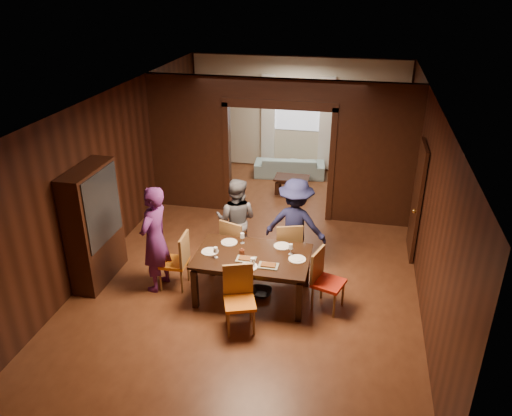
% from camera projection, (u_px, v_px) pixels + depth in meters
% --- Properties ---
extents(floor, '(9.00, 9.00, 0.00)m').
position_uv_depth(floor, '(263.00, 249.00, 9.43)').
color(floor, '#572C18').
rests_on(floor, ground).
extents(ceiling, '(5.50, 9.00, 0.02)m').
position_uv_depth(ceiling, '(264.00, 96.00, 8.18)').
color(ceiling, silver).
rests_on(ceiling, room_walls).
extents(room_walls, '(5.52, 9.01, 2.90)m').
position_uv_depth(room_walls, '(281.00, 143.00, 10.45)').
color(room_walls, black).
rests_on(room_walls, floor).
extents(person_purple, '(0.53, 0.72, 1.79)m').
position_uv_depth(person_purple, '(155.00, 239.00, 7.94)').
color(person_purple, '#5B2366').
rests_on(person_purple, floor).
extents(person_grey, '(0.78, 0.62, 1.56)m').
position_uv_depth(person_grey, '(236.00, 220.00, 8.81)').
color(person_grey, '#58585F').
rests_on(person_grey, floor).
extents(person_navy, '(1.14, 0.74, 1.66)m').
position_uv_depth(person_navy, '(295.00, 225.00, 8.54)').
color(person_navy, '#191B3E').
rests_on(person_navy, floor).
extents(sofa, '(1.83, 0.87, 0.52)m').
position_uv_depth(sofa, '(290.00, 166.00, 12.73)').
color(sofa, '#95BCC3').
rests_on(sofa, floor).
extents(serving_bowl, '(0.36, 0.36, 0.09)m').
position_uv_depth(serving_bowl, '(261.00, 252.00, 7.76)').
color(serving_bowl, black).
rests_on(serving_bowl, dining_table).
extents(dining_table, '(1.78, 1.10, 0.76)m').
position_uv_depth(dining_table, '(253.00, 276.00, 7.92)').
color(dining_table, black).
rests_on(dining_table, floor).
extents(coffee_table, '(0.80, 0.50, 0.40)m').
position_uv_depth(coffee_table, '(292.00, 185.00, 11.77)').
color(coffee_table, black).
rests_on(coffee_table, floor).
extents(chair_left, '(0.46, 0.46, 0.97)m').
position_uv_depth(chair_left, '(173.00, 261.00, 8.14)').
color(chair_left, orange).
rests_on(chair_left, floor).
extents(chair_right, '(0.56, 0.56, 0.97)m').
position_uv_depth(chair_right, '(329.00, 281.00, 7.59)').
color(chair_right, red).
rests_on(chair_right, floor).
extents(chair_far_l, '(0.56, 0.56, 0.97)m').
position_uv_depth(chair_far_l, '(237.00, 243.00, 8.66)').
color(chair_far_l, orange).
rests_on(chair_far_l, floor).
extents(chair_far_r, '(0.55, 0.55, 0.97)m').
position_uv_depth(chair_far_r, '(287.00, 246.00, 8.57)').
color(chair_far_r, '#BF3612').
rests_on(chair_far_r, floor).
extents(chair_near, '(0.56, 0.56, 0.97)m').
position_uv_depth(chair_near, '(240.00, 301.00, 7.15)').
color(chair_near, orange).
rests_on(chair_near, floor).
extents(hutch, '(0.40, 1.20, 2.00)m').
position_uv_depth(hutch, '(94.00, 225.00, 8.15)').
color(hutch, black).
rests_on(hutch, floor).
extents(door_right, '(0.06, 0.90, 2.10)m').
position_uv_depth(door_right, '(417.00, 201.00, 8.91)').
color(door_right, black).
rests_on(door_right, floor).
extents(window_far, '(1.20, 0.03, 1.30)m').
position_uv_depth(window_far, '(298.00, 105.00, 12.62)').
color(window_far, silver).
rests_on(window_far, back_wall).
extents(curtain_left, '(0.35, 0.06, 2.40)m').
position_uv_depth(curtain_left, '(268.00, 121.00, 12.92)').
color(curtain_left, white).
rests_on(curtain_left, back_wall).
extents(curtain_right, '(0.35, 0.06, 2.40)m').
position_uv_depth(curtain_right, '(326.00, 124.00, 12.64)').
color(curtain_right, white).
rests_on(curtain_right, back_wall).
extents(plate_left, '(0.27, 0.27, 0.01)m').
position_uv_depth(plate_left, '(210.00, 252.00, 7.85)').
color(plate_left, white).
rests_on(plate_left, dining_table).
extents(plate_far_l, '(0.27, 0.27, 0.01)m').
position_uv_depth(plate_far_l, '(229.00, 242.00, 8.12)').
color(plate_far_l, silver).
rests_on(plate_far_l, dining_table).
extents(plate_far_r, '(0.27, 0.27, 0.01)m').
position_uv_depth(plate_far_r, '(282.00, 246.00, 8.01)').
color(plate_far_r, silver).
rests_on(plate_far_r, dining_table).
extents(plate_right, '(0.27, 0.27, 0.01)m').
position_uv_depth(plate_right, '(297.00, 259.00, 7.64)').
color(plate_right, white).
rests_on(plate_right, dining_table).
extents(plate_near, '(0.27, 0.27, 0.01)m').
position_uv_depth(plate_near, '(249.00, 267.00, 7.45)').
color(plate_near, white).
rests_on(plate_near, dining_table).
extents(platter_a, '(0.30, 0.20, 0.04)m').
position_uv_depth(platter_a, '(246.00, 259.00, 7.63)').
color(platter_a, gray).
rests_on(platter_a, dining_table).
extents(platter_b, '(0.30, 0.20, 0.04)m').
position_uv_depth(platter_b, '(268.00, 265.00, 7.46)').
color(platter_b, gray).
rests_on(platter_b, dining_table).
extents(wineglass_left, '(0.08, 0.08, 0.18)m').
position_uv_depth(wineglass_left, '(216.00, 252.00, 7.66)').
color(wineglass_left, white).
rests_on(wineglass_left, dining_table).
extents(wineglass_far, '(0.08, 0.08, 0.18)m').
position_uv_depth(wineglass_far, '(242.00, 238.00, 8.07)').
color(wineglass_far, silver).
rests_on(wineglass_far, dining_table).
extents(wineglass_right, '(0.08, 0.08, 0.18)m').
position_uv_depth(wineglass_right, '(291.00, 249.00, 7.75)').
color(wineglass_right, white).
rests_on(wineglass_right, dining_table).
extents(tumbler, '(0.07, 0.07, 0.14)m').
position_uv_depth(tumbler, '(253.00, 262.00, 7.44)').
color(tumbler, silver).
rests_on(tumbler, dining_table).
extents(condiment_jar, '(0.08, 0.08, 0.11)m').
position_uv_depth(condiment_jar, '(242.00, 252.00, 7.75)').
color(condiment_jar, '#522313').
rests_on(condiment_jar, dining_table).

